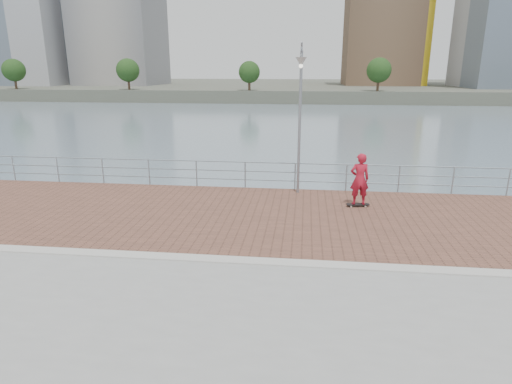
# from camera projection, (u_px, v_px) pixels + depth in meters

# --- Properties ---
(water) EXTENTS (400.00, 400.00, 0.00)m
(water) POSITION_uv_depth(u_px,v_px,m) (248.00, 330.00, 11.54)
(water) COLOR slate
(water) RESTS_ON ground
(brick_lane) EXTENTS (40.00, 6.80, 0.02)m
(brick_lane) POSITION_uv_depth(u_px,v_px,m) (261.00, 216.00, 14.42)
(brick_lane) COLOR brown
(brick_lane) RESTS_ON seawall
(curb) EXTENTS (40.00, 0.40, 0.06)m
(curb) POSITION_uv_depth(u_px,v_px,m) (247.00, 261.00, 10.98)
(curb) COLOR #B7B5AD
(curb) RESTS_ON seawall
(far_shore) EXTENTS (320.00, 95.00, 2.50)m
(far_shore) POSITION_uv_depth(u_px,v_px,m) (302.00, 87.00, 128.05)
(far_shore) COLOR #4C5142
(far_shore) RESTS_ON ground
(guardrail) EXTENTS (39.06, 0.06, 1.13)m
(guardrail) POSITION_uv_depth(u_px,v_px,m) (270.00, 172.00, 17.47)
(guardrail) COLOR #8C9EA8
(guardrail) RESTS_ON brick_lane
(street_lamp) EXTENTS (0.40, 1.15, 5.44)m
(street_lamp) POSITION_uv_depth(u_px,v_px,m) (300.00, 95.00, 15.60)
(street_lamp) COLOR gray
(street_lamp) RESTS_ON brick_lane
(skateboard) EXTENTS (0.82, 0.32, 0.09)m
(skateboard) POSITION_uv_depth(u_px,v_px,m) (358.00, 205.00, 15.31)
(skateboard) COLOR black
(skateboard) RESTS_ON brick_lane
(skateboarder) EXTENTS (0.73, 0.53, 1.85)m
(skateboarder) POSITION_uv_depth(u_px,v_px,m) (360.00, 179.00, 15.05)
(skateboarder) COLOR #AB162A
(skateboarder) RESTS_ON skateboard
(shoreline_trees) EXTENTS (144.53, 4.69, 6.25)m
(shoreline_trees) POSITION_uv_depth(u_px,v_px,m) (315.00, 71.00, 82.94)
(shoreline_trees) COLOR #473323
(shoreline_trees) RESTS_ON far_shore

